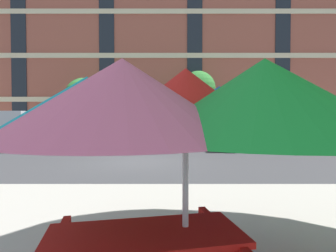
{
  "coord_description": "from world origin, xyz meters",
  "views": [
    {
      "loc": [
        1.27,
        -11.71,
        1.83
      ],
      "look_at": [
        1.27,
        3.2,
        1.4
      ],
      "focal_mm": 30.06,
      "sensor_mm": 36.0,
      "label": 1
    }
  ],
  "objects_px": {
    "patio_umbrella": "(185,104)",
    "pickup_silver": "(28,133)",
    "sedan_gray": "(138,134)",
    "sedan_gray_midblock": "(254,134)",
    "street_tree_left": "(83,99)",
    "street_tree_middle": "(194,93)"
  },
  "relations": [
    {
      "from": "sedan_gray_midblock",
      "to": "sedan_gray",
      "type": "bearing_deg",
      "value": 180.0
    },
    {
      "from": "patio_umbrella",
      "to": "sedan_gray_midblock",
      "type": "bearing_deg",
      "value": 70.31
    },
    {
      "from": "sedan_gray",
      "to": "street_tree_left",
      "type": "distance_m",
      "value": 5.25
    },
    {
      "from": "street_tree_middle",
      "to": "patio_umbrella",
      "type": "height_order",
      "value": "street_tree_middle"
    },
    {
      "from": "sedan_gray",
      "to": "patio_umbrella",
      "type": "bearing_deg",
      "value": -81.84
    },
    {
      "from": "sedan_gray",
      "to": "sedan_gray_midblock",
      "type": "xyz_separation_m",
      "value": [
        6.37,
        0.0,
        0.0
      ]
    },
    {
      "from": "pickup_silver",
      "to": "sedan_gray_midblock",
      "type": "height_order",
      "value": "pickup_silver"
    },
    {
      "from": "pickup_silver",
      "to": "sedan_gray_midblock",
      "type": "relative_size",
      "value": 1.16
    },
    {
      "from": "street_tree_left",
      "to": "street_tree_middle",
      "type": "bearing_deg",
      "value": 4.74
    },
    {
      "from": "street_tree_left",
      "to": "patio_umbrella",
      "type": "height_order",
      "value": "street_tree_left"
    },
    {
      "from": "pickup_silver",
      "to": "street_tree_middle",
      "type": "bearing_deg",
      "value": 20.12
    },
    {
      "from": "sedan_gray",
      "to": "patio_umbrella",
      "type": "distance_m",
      "value": 12.87
    },
    {
      "from": "sedan_gray",
      "to": "street_tree_left",
      "type": "relative_size",
      "value": 0.99
    },
    {
      "from": "patio_umbrella",
      "to": "pickup_silver",
      "type": "bearing_deg",
      "value": 121.81
    },
    {
      "from": "street_tree_left",
      "to": "street_tree_middle",
      "type": "distance_m",
      "value": 7.3
    },
    {
      "from": "pickup_silver",
      "to": "sedan_gray_midblock",
      "type": "xyz_separation_m",
      "value": [
        12.42,
        -0.0,
        -0.08
      ]
    },
    {
      "from": "sedan_gray",
      "to": "street_tree_left",
      "type": "xyz_separation_m",
      "value": [
        -3.87,
        2.86,
        2.1
      ]
    },
    {
      "from": "pickup_silver",
      "to": "sedan_gray_midblock",
      "type": "distance_m",
      "value": 12.42
    },
    {
      "from": "pickup_silver",
      "to": "patio_umbrella",
      "type": "height_order",
      "value": "patio_umbrella"
    },
    {
      "from": "patio_umbrella",
      "to": "sedan_gray",
      "type": "bearing_deg",
      "value": 98.16
    },
    {
      "from": "sedan_gray",
      "to": "sedan_gray_midblock",
      "type": "distance_m",
      "value": 6.37
    },
    {
      "from": "pickup_silver",
      "to": "sedan_gray",
      "type": "height_order",
      "value": "pickup_silver"
    }
  ]
}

